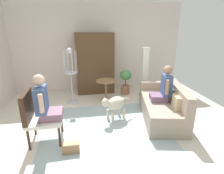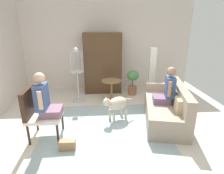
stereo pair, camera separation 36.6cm
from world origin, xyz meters
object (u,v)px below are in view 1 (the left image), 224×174
(armchair, at_px, (36,114))
(column_lamp, at_px, (144,73))
(bird_cage_stand, at_px, (71,78))
(potted_plant, at_px, (126,80))
(armoire_cabinet, at_px, (95,63))
(handbag, at_px, (71,148))
(couch, at_px, (163,105))
(person_on_armchair, at_px, (45,102))
(dog, at_px, (115,104))
(round_end_table, at_px, (106,87))
(person_on_couch, at_px, (164,87))

(armchair, xyz_separation_m, column_lamp, (2.73, 1.92, 0.17))
(bird_cage_stand, distance_m, potted_plant, 1.72)
(armoire_cabinet, bearing_deg, armchair, -116.81)
(armoire_cabinet, distance_m, handbag, 3.23)
(bird_cage_stand, xyz_separation_m, column_lamp, (2.15, 0.14, 0.03))
(couch, bearing_deg, handbag, -156.48)
(person_on_armchair, height_order, bird_cage_stand, bird_cage_stand)
(column_lamp, bearing_deg, dog, -131.51)
(couch, xyz_separation_m, round_end_table, (-1.18, 1.23, 0.13))
(bird_cage_stand, bearing_deg, dog, -49.80)
(person_on_couch, height_order, round_end_table, person_on_couch)
(person_on_armchair, relative_size, handbag, 2.87)
(person_on_couch, bearing_deg, handbag, -156.51)
(person_on_armchair, relative_size, dog, 1.16)
(column_lamp, distance_m, armoire_cabinet, 1.59)
(bird_cage_stand, distance_m, armoire_cabinet, 1.11)
(round_end_table, relative_size, armoire_cabinet, 0.33)
(armchair, bearing_deg, dog, 21.13)
(dog, distance_m, potted_plant, 1.73)
(round_end_table, distance_m, potted_plant, 0.87)
(column_lamp, bearing_deg, armoire_cabinet, 154.87)
(handbag, bearing_deg, armchair, 143.02)
(person_on_couch, xyz_separation_m, handbag, (-2.07, -0.90, -0.68))
(person_on_couch, relative_size, dog, 1.12)
(armchair, bearing_deg, round_end_table, 47.99)
(couch, distance_m, round_end_table, 1.70)
(person_on_couch, bearing_deg, person_on_armchair, -169.75)
(dog, bearing_deg, potted_plant, 67.62)
(armchair, bearing_deg, armoire_cabinet, 63.19)
(dog, bearing_deg, handbag, -132.79)
(person_on_couch, height_order, armoire_cabinet, armoire_cabinet)
(armoire_cabinet, xyz_separation_m, handbag, (-0.71, -3.03, -0.86))
(bird_cage_stand, bearing_deg, round_end_table, -5.06)
(armchair, relative_size, person_on_couch, 1.23)
(bird_cage_stand, xyz_separation_m, handbag, (0.02, -2.23, -0.63))
(couch, height_order, armoire_cabinet, armoire_cabinet)
(person_on_armchair, distance_m, round_end_table, 2.20)
(person_on_armchair, xyz_separation_m, round_end_table, (1.36, 1.69, -0.35))
(potted_plant, bearing_deg, column_lamp, -29.73)
(bird_cage_stand, height_order, column_lamp, bird_cage_stand)
(person_on_armchair, bearing_deg, person_on_couch, 10.25)
(couch, height_order, round_end_table, couch)
(person_on_couch, height_order, person_on_armchair, person_on_armchair)
(person_on_couch, xyz_separation_m, person_on_armchair, (-2.50, -0.45, 0.02))
(round_end_table, relative_size, bird_cage_stand, 0.41)
(bird_cage_stand, bearing_deg, armchair, -107.93)
(handbag, bearing_deg, person_on_couch, 23.49)
(round_end_table, xyz_separation_m, bird_cage_stand, (-0.95, 0.08, 0.27))
(handbag, bearing_deg, column_lamp, 47.92)
(potted_plant, bearing_deg, handbag, -121.62)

